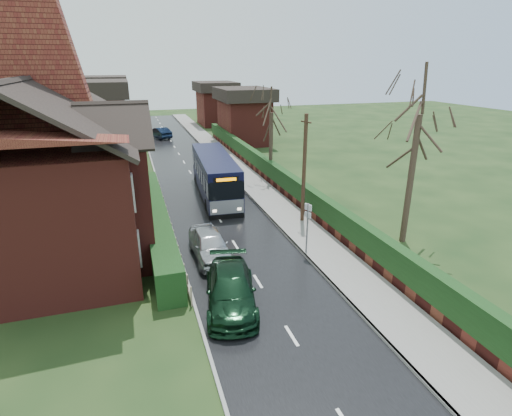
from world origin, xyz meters
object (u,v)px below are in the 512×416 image
object	(u,v)px
car_green	(231,290)
brick_house	(53,167)
bus_stop_sign	(308,221)
telegraph_pole	(304,170)
car_silver	(210,244)
bus	(215,176)

from	to	relation	value
car_green	brick_house	bearing A→B (deg)	142.32
brick_house	bus_stop_sign	world-z (taller)	brick_house
car_green	telegraph_pole	bearing A→B (deg)	60.32
car_silver	car_green	size ratio (longest dim) A/B	0.88
bus	car_silver	xyz separation A→B (m)	(-2.38, -9.74, -0.77)
bus_stop_sign	bus	bearing A→B (deg)	78.57
brick_house	car_green	bearing A→B (deg)	-48.88
car_silver	telegraph_pole	size ratio (longest dim) A/B	0.64
car_silver	car_green	distance (m)	4.43
car_silver	bus_stop_sign	xyz separation A→B (m)	(4.78, -1.19, 1.12)
brick_house	car_green	size ratio (longest dim) A/B	3.03
car_silver	telegraph_pole	world-z (taller)	telegraph_pole
bus_stop_sign	telegraph_pole	distance (m)	4.71
brick_house	bus	distance (m)	11.62
brick_house	car_green	xyz separation A→B (m)	(7.13, -8.17, -3.68)
bus	car_silver	distance (m)	10.05
bus_stop_sign	telegraph_pole	xyz separation A→B (m)	(1.60, 4.16, 1.50)
bus	bus_stop_sign	xyz separation A→B (m)	(2.40, -10.93, 0.35)
car_silver	telegraph_pole	distance (m)	7.51
brick_house	bus	world-z (taller)	brick_house
telegraph_pole	bus	bearing A→B (deg)	104.29
bus	telegraph_pole	world-z (taller)	telegraph_pole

